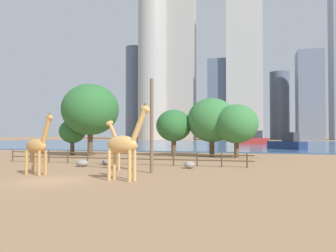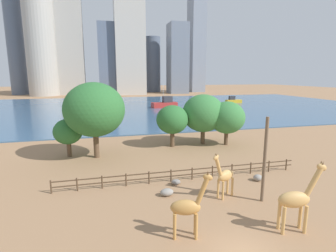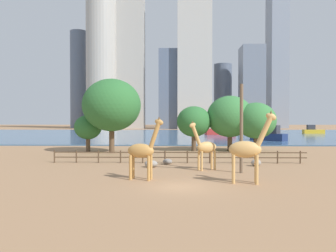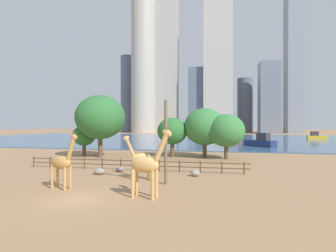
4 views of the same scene
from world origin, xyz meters
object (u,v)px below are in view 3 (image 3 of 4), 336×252
at_px(tree_left_small, 256,121).
at_px(tree_right_small, 88,127).
at_px(boulder_by_pole, 151,164).
at_px(giraffe_tall, 143,150).
at_px(giraffe_companion, 248,149).
at_px(boat_sailboat, 269,135).
at_px(boulder_near_fence, 256,163).
at_px(giraffe_young, 205,147).
at_px(boat_ferry, 221,130).
at_px(utility_pole, 241,129).
at_px(tree_right_tall, 194,122).
at_px(tree_center_broad, 230,117).
at_px(tree_left_large, 112,105).
at_px(boat_tug, 313,131).
at_px(boulder_small, 168,162).

bearing_deg(tree_left_small, tree_right_small, -178.92).
bearing_deg(boulder_by_pole, giraffe_tall, -91.22).
relative_size(giraffe_companion, boat_sailboat, 0.73).
bearing_deg(boulder_near_fence, giraffe_young, -153.35).
bearing_deg(boat_ferry, giraffe_companion, 75.57).
height_order(utility_pole, tree_right_tall, utility_pole).
distance_m(tree_center_broad, tree_right_tall, 5.29).
relative_size(giraffe_tall, utility_pole, 0.63).
bearing_deg(tree_right_small, utility_pole, -44.98).
xyz_separation_m(boulder_near_fence, boat_ferry, (5.21, 63.23, 1.15)).
height_order(tree_left_large, tree_left_small, tree_left_large).
bearing_deg(utility_pole, boat_tug, 63.78).
distance_m(utility_pole, boulder_by_pole, 9.06).
distance_m(boulder_small, tree_center_broad, 17.55).
xyz_separation_m(boulder_near_fence, boat_sailboat, (11.64, 36.73, 0.94)).
relative_size(giraffe_tall, boulder_by_pole, 3.86).
xyz_separation_m(boulder_near_fence, boulder_by_pole, (-10.07, -1.05, 0.00)).
relative_size(tree_center_broad, tree_right_tall, 1.24).
bearing_deg(giraffe_tall, boat_tug, 74.50).
bearing_deg(boulder_near_fence, boulder_by_pole, -174.04).
xyz_separation_m(utility_pole, boat_tug, (37.09, 75.29, -2.61)).
bearing_deg(giraffe_companion, tree_left_small, 84.67).
distance_m(giraffe_companion, boulder_near_fence, 9.24).
bearing_deg(boat_sailboat, tree_right_tall, 95.53).
bearing_deg(boulder_by_pole, utility_pole, -21.09).
bearing_deg(giraffe_tall, boat_ferry, 92.00).
distance_m(boulder_near_fence, boat_tug, 79.29).
relative_size(giraffe_young, utility_pole, 0.59).
bearing_deg(boat_tug, boulder_by_pole, -119.84).
xyz_separation_m(giraffe_companion, boulder_by_pole, (-7.39, 7.55, -2.07)).
bearing_deg(boulder_by_pole, tree_left_large, 115.44).
height_order(giraffe_young, tree_right_tall, tree_right_tall).
height_order(boulder_by_pole, tree_center_broad, tree_center_broad).
distance_m(boulder_by_pole, boulder_small, 2.65).
distance_m(utility_pole, tree_right_tall, 19.51).
bearing_deg(tree_center_broad, boat_ferry, 83.77).
xyz_separation_m(boulder_near_fence, tree_right_small, (-20.06, 13.74, 3.08)).
distance_m(giraffe_tall, giraffe_young, 7.02).
bearing_deg(boulder_near_fence, tree_right_small, 145.59).
bearing_deg(giraffe_companion, tree_right_tall, 105.58).
bearing_deg(boat_tug, tree_right_tall, -123.54).
xyz_separation_m(boulder_small, boat_ferry, (13.80, 62.09, 1.20)).
distance_m(tree_center_broad, tree_right_small, 20.24).
bearing_deg(tree_center_broad, tree_right_tall, -174.53).
bearing_deg(giraffe_young, boulder_small, -72.55).
bearing_deg(boat_sailboat, tree_left_large, 84.49).
bearing_deg(tree_left_small, giraffe_tall, -122.16).
xyz_separation_m(utility_pole, boat_sailboat, (13.87, 40.80, -2.46)).
bearing_deg(utility_pole, giraffe_companion, -95.67).
height_order(boulder_near_fence, boat_tug, boat_tug).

